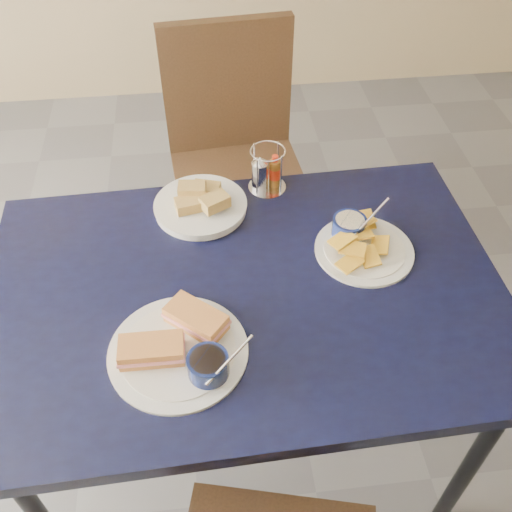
{
  "coord_description": "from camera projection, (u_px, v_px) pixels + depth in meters",
  "views": [
    {
      "loc": [
        0.1,
        -0.68,
        1.82
      ],
      "look_at": [
        0.21,
        0.27,
        0.82
      ],
      "focal_mm": 40.0,
      "sensor_mm": 36.0,
      "label": 1
    }
  ],
  "objects": [
    {
      "name": "ground",
      "position": [
        198.0,
        506.0,
        1.77
      ],
      "size": [
        6.0,
        6.0,
        0.0
      ],
      "primitive_type": "plane",
      "color": "#56565B",
      "rests_on": "ground"
    },
    {
      "name": "dining_table",
      "position": [
        246.0,
        304.0,
        1.45
      ],
      "size": [
        1.3,
        0.89,
        0.75
      ],
      "color": "black",
      "rests_on": "ground"
    },
    {
      "name": "chair_far",
      "position": [
        236.0,
        145.0,
        2.13
      ],
      "size": [
        0.51,
        0.49,
        1.0
      ],
      "color": "black",
      "rests_on": "ground"
    },
    {
      "name": "sandwich_plate",
      "position": [
        182.0,
        346.0,
        1.26
      ],
      "size": [
        0.32,
        0.31,
        0.12
      ],
      "color": "white",
      "rests_on": "dining_table"
    },
    {
      "name": "plantain_plate",
      "position": [
        358.0,
        240.0,
        1.49
      ],
      "size": [
        0.26,
        0.26,
        0.12
      ],
      "color": "white",
      "rests_on": "dining_table"
    },
    {
      "name": "bread_basket",
      "position": [
        201.0,
        204.0,
        1.59
      ],
      "size": [
        0.26,
        0.26,
        0.07
      ],
      "color": "white",
      "rests_on": "dining_table"
    },
    {
      "name": "condiment_caddy",
      "position": [
        266.0,
        173.0,
        1.63
      ],
      "size": [
        0.11,
        0.11,
        0.14
      ],
      "color": "silver",
      "rests_on": "dining_table"
    }
  ]
}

